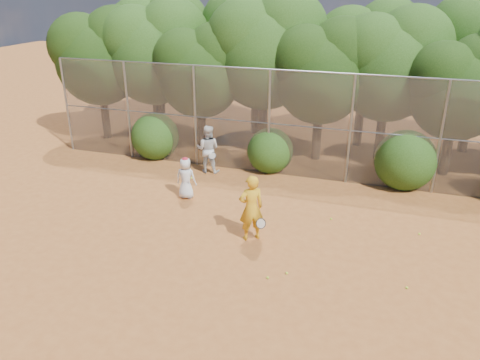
% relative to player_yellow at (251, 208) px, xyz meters
% --- Properties ---
extents(ground, '(80.00, 80.00, 0.00)m').
position_rel_player_yellow_xyz_m(ground, '(0.15, -0.92, -0.99)').
color(ground, '#975222').
rests_on(ground, ground).
extents(fence_back, '(20.05, 0.09, 4.03)m').
position_rel_player_yellow_xyz_m(fence_back, '(0.03, 5.08, 1.06)').
color(fence_back, gray).
rests_on(fence_back, ground).
extents(tree_0, '(4.38, 3.81, 6.00)m').
position_rel_player_yellow_xyz_m(tree_0, '(-9.29, 7.12, 2.94)').
color(tree_0, black).
rests_on(tree_0, ground).
extents(tree_1, '(4.64, 4.03, 6.35)m').
position_rel_player_yellow_xyz_m(tree_1, '(-6.79, 7.62, 3.18)').
color(tree_1, black).
rests_on(tree_1, ground).
extents(tree_2, '(3.99, 3.47, 5.47)m').
position_rel_player_yellow_xyz_m(tree_2, '(-4.30, 6.92, 2.60)').
color(tree_2, black).
rests_on(tree_2, ground).
extents(tree_3, '(4.89, 4.26, 6.70)m').
position_rel_player_yellow_xyz_m(tree_3, '(-1.79, 7.92, 3.41)').
color(tree_3, black).
rests_on(tree_3, ground).
extents(tree_4, '(4.19, 3.64, 5.73)m').
position_rel_player_yellow_xyz_m(tree_4, '(0.70, 7.32, 2.77)').
color(tree_4, black).
rests_on(tree_4, ground).
extents(tree_5, '(4.51, 3.92, 6.17)m').
position_rel_player_yellow_xyz_m(tree_5, '(3.21, 8.12, 3.06)').
color(tree_5, black).
rests_on(tree_5, ground).
extents(tree_6, '(3.86, 3.36, 5.29)m').
position_rel_player_yellow_xyz_m(tree_6, '(5.70, 7.12, 2.48)').
color(tree_6, black).
rests_on(tree_6, ground).
extents(tree_9, '(4.83, 4.20, 6.62)m').
position_rel_player_yellow_xyz_m(tree_9, '(-7.79, 9.92, 3.35)').
color(tree_9, black).
rests_on(tree_9, ground).
extents(tree_10, '(5.15, 4.48, 7.06)m').
position_rel_player_yellow_xyz_m(tree_10, '(-2.78, 10.13, 3.64)').
color(tree_10, black).
rests_on(tree_10, ground).
extents(tree_11, '(4.64, 4.03, 6.35)m').
position_rel_player_yellow_xyz_m(tree_11, '(2.21, 9.72, 3.18)').
color(tree_11, black).
rests_on(tree_11, ground).
extents(bush_0, '(2.00, 2.00, 2.00)m').
position_rel_player_yellow_xyz_m(bush_0, '(-5.85, 5.38, 0.01)').
color(bush_0, '#1E3F0F').
rests_on(bush_0, ground).
extents(bush_1, '(1.80, 1.80, 1.80)m').
position_rel_player_yellow_xyz_m(bush_1, '(-0.85, 5.38, -0.09)').
color(bush_1, '#1E3F0F').
rests_on(bush_1, ground).
extents(bush_2, '(2.20, 2.20, 2.20)m').
position_rel_player_yellow_xyz_m(bush_2, '(4.15, 5.38, 0.11)').
color(bush_2, '#1E3F0F').
rests_on(bush_2, ground).
extents(player_yellow, '(0.95, 0.80, 1.98)m').
position_rel_player_yellow_xyz_m(player_yellow, '(0.00, 0.00, 0.00)').
color(player_yellow, gold).
rests_on(player_yellow, ground).
extents(player_teen, '(0.73, 0.50, 1.48)m').
position_rel_player_yellow_xyz_m(player_teen, '(-2.93, 2.00, -0.25)').
color(player_teen, silver).
rests_on(player_teen, ground).
extents(player_white, '(0.98, 0.83, 1.88)m').
position_rel_player_yellow_xyz_m(player_white, '(-3.11, 4.48, -0.05)').
color(player_white, silver).
rests_on(player_white, ground).
extents(ball_0, '(0.07, 0.07, 0.07)m').
position_rel_player_yellow_xyz_m(ball_0, '(2.06, 1.89, -0.95)').
color(ball_0, '#C0E72A').
rests_on(ball_0, ground).
extents(ball_1, '(0.07, 0.07, 0.07)m').
position_rel_player_yellow_xyz_m(ball_1, '(0.99, -1.80, -0.95)').
color(ball_1, '#C0E72A').
rests_on(ball_1, ground).
extents(ball_2, '(0.07, 0.07, 0.07)m').
position_rel_player_yellow_xyz_m(ball_2, '(4.32, -1.15, -0.95)').
color(ball_2, '#C0E72A').
rests_on(ball_2, ground).
extents(ball_3, '(0.07, 0.07, 0.07)m').
position_rel_player_yellow_xyz_m(ball_3, '(1.40, -1.46, -0.95)').
color(ball_3, '#C0E72A').
rests_on(ball_3, ground).
extents(ball_4, '(0.07, 0.07, 0.07)m').
position_rel_player_yellow_xyz_m(ball_4, '(4.68, 1.74, -0.95)').
color(ball_4, '#C0E72A').
rests_on(ball_4, ground).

